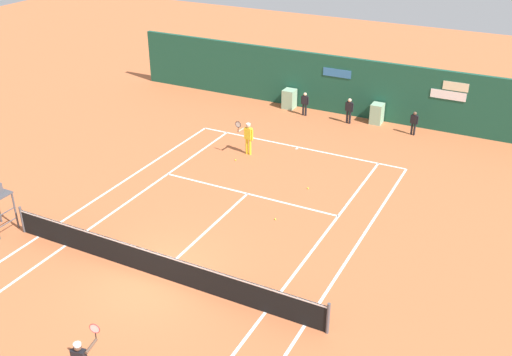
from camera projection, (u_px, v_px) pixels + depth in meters
ground_plane at (167, 267)px, 20.30m from camera, size 80.00×80.00×0.01m
tennis_net at (156, 263)px, 19.61m from camera, size 12.10×0.10×1.07m
sponsor_back_wall at (338, 86)px, 32.58m from camera, size 25.00×1.02×3.17m
player_on_baseline at (248, 136)px, 27.96m from camera, size 0.67×0.65×1.80m
ball_kid_left_post at (349, 109)px, 31.51m from camera, size 0.46×0.20×1.39m
ball_kid_centre_post at (305, 102)px, 32.55m from camera, size 0.44×0.18×1.31m
ball_kid_right_post at (414, 122)px, 30.15m from camera, size 0.41×0.20×1.25m
tennis_ball_near_service_line at (308, 188)px, 25.26m from camera, size 0.07×0.07×0.07m
tennis_ball_mid_court at (236, 160)px, 27.74m from camera, size 0.07×0.07×0.07m
tennis_ball_by_sideline at (275, 219)px, 23.03m from camera, size 0.07×0.07×0.07m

